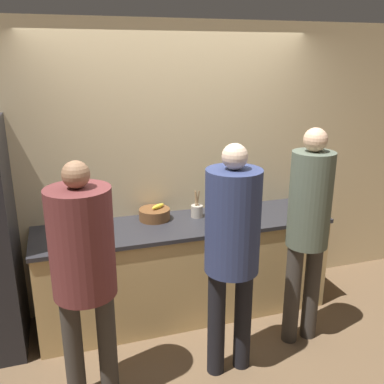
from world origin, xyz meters
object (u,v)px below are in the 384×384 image
(person_left, at_px, (83,260))
(person_center, at_px, (232,240))
(bottle_amber, at_px, (230,210))
(cup_white, at_px, (239,215))
(fruit_bowl, at_px, (155,214))
(bottle_dark, at_px, (244,201))
(bottle_green, at_px, (94,227))
(potted_plant, at_px, (224,197))
(person_right, at_px, (308,222))
(cup_red, at_px, (237,220))
(utensil_crock, at_px, (197,211))

(person_left, relative_size, person_center, 0.97)
(bottle_amber, bearing_deg, cup_white, -61.22)
(person_left, height_order, cup_white, person_left)
(person_left, distance_m, person_center, 1.01)
(bottle_amber, distance_m, cup_white, 0.10)
(fruit_bowl, xyz_separation_m, bottle_dark, (0.89, 0.05, 0.02))
(person_center, xyz_separation_m, fruit_bowl, (-0.33, 1.00, -0.13))
(person_center, xyz_separation_m, bottle_green, (-0.88, 0.78, -0.10))
(potted_plant, bearing_deg, person_right, -68.69)
(cup_red, distance_m, cup_white, 0.13)
(person_center, xyz_separation_m, cup_red, (0.32, 0.65, -0.13))
(bottle_dark, height_order, potted_plant, potted_plant)
(cup_white, distance_m, potted_plant, 0.31)
(cup_white, bearing_deg, bottle_green, 179.00)
(utensil_crock, xyz_separation_m, bottle_dark, (0.51, 0.10, 0.01))
(potted_plant, bearing_deg, bottle_amber, -95.61)
(bottle_dark, bearing_deg, person_left, -147.34)
(cup_white, bearing_deg, cup_red, -119.82)
(person_right, relative_size, cup_red, 17.24)
(person_left, bearing_deg, fruit_bowl, 54.58)
(utensil_crock, xyz_separation_m, potted_plant, (0.31, 0.12, 0.06))
(person_left, relative_size, bottle_dark, 9.64)
(person_left, xyz_separation_m, cup_white, (1.40, 0.73, -0.12))
(person_right, relative_size, potted_plant, 8.05)
(person_left, xyz_separation_m, potted_plant, (1.38, 1.03, -0.04))
(fruit_bowl, bearing_deg, bottle_amber, -12.53)
(person_center, height_order, bottle_dark, person_center)
(person_left, bearing_deg, person_right, 4.30)
(bottle_green, bearing_deg, person_center, -41.84)
(bottle_amber, height_order, bottle_green, bottle_green)
(person_left, bearing_deg, utensil_crock, 40.42)
(person_left, relative_size, utensil_crock, 6.85)
(person_right, height_order, fruit_bowl, person_right)
(fruit_bowl, xyz_separation_m, potted_plant, (0.69, 0.06, 0.07))
(person_center, distance_m, utensil_crock, 0.95)
(cup_red, height_order, potted_plant, potted_plant)
(person_center, height_order, bottle_amber, person_center)
(bottle_green, xyz_separation_m, potted_plant, (1.24, 0.28, 0.04))
(person_left, distance_m, utensil_crock, 1.40)
(fruit_bowl, distance_m, bottle_dark, 0.89)
(fruit_bowl, height_order, bottle_green, bottle_green)
(bottle_green, distance_m, cup_white, 1.27)
(person_left, relative_size, potted_plant, 7.64)
(person_right, distance_m, cup_white, 0.69)
(utensil_crock, bearing_deg, potted_plant, 20.81)
(fruit_bowl, height_order, bottle_dark, bottle_dark)
(utensil_crock, xyz_separation_m, bottle_green, (-0.93, -0.16, 0.02))
(person_left, relative_size, fruit_bowl, 6.16)
(cup_white, bearing_deg, bottle_dark, 58.50)
(person_center, bearing_deg, utensil_crock, 86.72)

